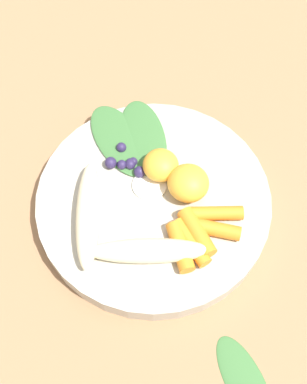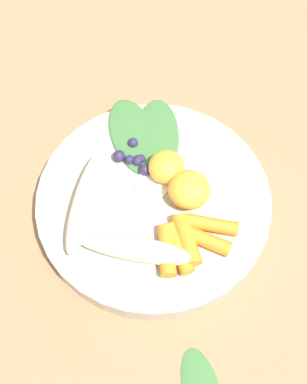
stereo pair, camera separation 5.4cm
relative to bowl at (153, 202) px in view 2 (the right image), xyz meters
name	(u,v)px [view 2 (the right image)]	position (x,y,z in m)	size (l,w,h in m)	color
ground_plane	(153,207)	(0.00, 0.00, -0.01)	(2.40, 2.40, 0.00)	#99704C
bowl	(153,202)	(0.00, 0.00, 0.00)	(0.28, 0.28, 0.03)	#B2AD9E
banana_peeled_left	(135,249)	(0.07, 0.04, 0.03)	(0.13, 0.03, 0.03)	beige
banana_peeled_right	(85,201)	(0.07, -0.04, 0.03)	(0.13, 0.03, 0.03)	beige
orange_segment_near	(166,167)	(-0.03, -0.01, 0.03)	(0.04, 0.04, 0.03)	#F4A833
orange_segment_far	(189,189)	(-0.03, 0.03, 0.03)	(0.05, 0.05, 0.04)	#F4A833
carrot_front	(167,251)	(0.04, 0.06, 0.02)	(0.02, 0.02, 0.06)	orange
carrot_mid_left	(178,249)	(0.03, 0.07, 0.02)	(0.02, 0.02, 0.06)	orange
carrot_mid_right	(187,240)	(0.02, 0.07, 0.02)	(0.02, 0.02, 0.06)	orange
carrot_rear	(205,241)	(0.00, 0.08, 0.02)	(0.02, 0.02, 0.06)	orange
carrot_small	(211,225)	(-0.02, 0.08, 0.02)	(0.02, 0.02, 0.06)	orange
blueberry_pile	(134,159)	(-0.02, -0.05, 0.02)	(0.04, 0.05, 0.01)	#2D234C
coconut_shred_patch	(152,185)	(-0.01, -0.01, 0.02)	(0.04, 0.04, 0.00)	white
kale_leaf_left	(157,137)	(-0.06, -0.06, 0.02)	(0.12, 0.06, 0.01)	#3D7038
kale_leaf_right	(134,135)	(-0.04, -0.08, 0.02)	(0.12, 0.06, 0.01)	#3D7038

